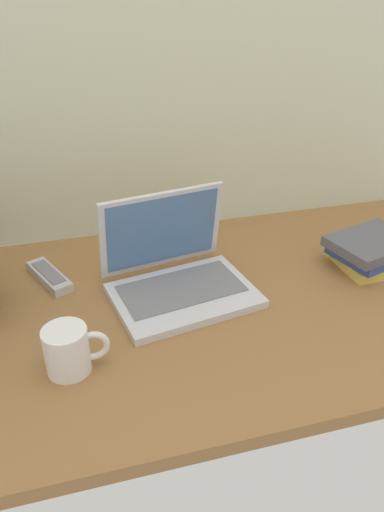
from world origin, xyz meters
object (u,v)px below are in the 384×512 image
coffee_mug (69,349)px  book_stack (371,251)px  laptop (176,272)px  remote_control_near (49,276)px

coffee_mug → book_stack: size_ratio=0.52×
laptop → book_stack: laptop is taller
coffee_mug → book_stack: 0.77m
remote_control_near → book_stack: book_stack is taller
laptop → remote_control_near: laptop is taller
coffee_mug → book_stack: (0.74, 0.19, -0.01)m
laptop → remote_control_near: bearing=157.7°
laptop → coffee_mug: 0.32m
coffee_mug → remote_control_near: bearing=95.7°
coffee_mug → remote_control_near: size_ratio=0.72×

